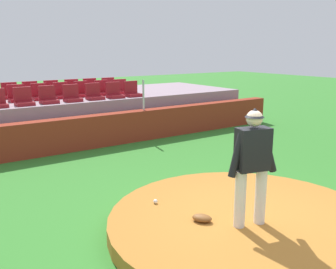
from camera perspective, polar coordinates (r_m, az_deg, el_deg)
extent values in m
plane|color=#307928|center=(6.18, 11.76, -14.12)|extent=(60.00, 60.00, 0.00)
cylinder|color=#AC6D2A|center=(6.12, 11.82, -13.11)|extent=(4.30, 4.30, 0.24)
cylinder|color=silver|center=(5.58, 10.87, -9.59)|extent=(0.16, 0.16, 0.85)
cylinder|color=silver|center=(5.76, 13.81, -9.03)|extent=(0.16, 0.16, 0.85)
cube|color=black|center=(5.44, 12.73, -2.18)|extent=(0.53, 0.36, 0.61)
cylinder|color=black|center=(5.32, 10.43, -2.82)|extent=(0.28, 0.17, 0.69)
cylinder|color=black|center=(5.59, 14.88, -2.28)|extent=(0.34, 0.18, 0.68)
sphere|color=beige|center=(5.34, 12.97, 2.38)|extent=(0.23, 0.23, 0.23)
cone|color=black|center=(5.33, 13.01, 3.25)|extent=(0.33, 0.33, 0.13)
sphere|color=white|center=(6.40, -1.92, -10.09)|extent=(0.07, 0.07, 0.07)
ellipsoid|color=brown|center=(5.80, 5.17, -12.48)|extent=(0.33, 0.36, 0.11)
cube|color=maroon|center=(10.90, -12.01, 0.36)|extent=(14.14, 0.40, 0.92)
cylinder|color=silver|center=(11.57, -3.74, 5.99)|extent=(0.06, 0.06, 0.93)
cube|color=gray|center=(13.19, -16.33, 2.94)|extent=(12.97, 3.90, 1.22)
cube|color=maroon|center=(11.27, -20.88, 4.39)|extent=(0.48, 0.44, 0.10)
cube|color=maroon|center=(11.41, -21.20, 5.73)|extent=(0.48, 0.08, 0.40)
cube|color=maroon|center=(11.48, -17.53, 4.78)|extent=(0.48, 0.44, 0.10)
cube|color=maroon|center=(11.62, -17.89, 6.09)|extent=(0.48, 0.08, 0.40)
cube|color=maroon|center=(11.68, -14.19, 5.11)|extent=(0.48, 0.44, 0.10)
cube|color=maroon|center=(11.81, -14.57, 6.40)|extent=(0.48, 0.08, 0.40)
cube|color=maroon|center=(11.98, -10.95, 5.46)|extent=(0.48, 0.44, 0.10)
cube|color=maroon|center=(12.12, -11.35, 6.72)|extent=(0.48, 0.08, 0.40)
cube|color=maroon|center=(12.24, -7.95, 5.72)|extent=(0.48, 0.44, 0.10)
cube|color=maroon|center=(12.37, -8.37, 6.95)|extent=(0.48, 0.08, 0.40)
cube|color=maroon|center=(12.57, -5.26, 5.98)|extent=(0.48, 0.44, 0.10)
cube|color=maroon|center=(12.69, -5.69, 7.18)|extent=(0.48, 0.08, 0.40)
cube|color=maroon|center=(12.15, -21.80, 4.87)|extent=(0.48, 0.44, 0.10)
cube|color=maroon|center=(12.30, -22.09, 6.11)|extent=(0.48, 0.08, 0.40)
cube|color=maroon|center=(12.33, -18.65, 5.22)|extent=(0.48, 0.44, 0.10)
cube|color=maroon|center=(12.47, -18.97, 6.44)|extent=(0.48, 0.08, 0.40)
cube|color=maroon|center=(12.55, -15.62, 5.55)|extent=(0.48, 0.44, 0.10)
cube|color=maroon|center=(12.69, -15.97, 6.74)|extent=(0.48, 0.08, 0.40)
cube|color=maroon|center=(12.78, -12.71, 5.83)|extent=(0.48, 0.44, 0.10)
cube|color=maroon|center=(12.92, -13.08, 7.01)|extent=(0.48, 0.08, 0.40)
cube|color=maroon|center=(13.05, -9.74, 6.11)|extent=(0.48, 0.44, 0.10)
cube|color=maroon|center=(13.19, -10.11, 7.25)|extent=(0.48, 0.08, 0.40)
cube|color=maroon|center=(13.34, -6.97, 6.34)|extent=(0.48, 0.44, 0.10)
cube|color=maroon|center=(13.48, -7.36, 7.47)|extent=(0.48, 0.08, 0.40)
cube|color=maroon|center=(13.00, -22.67, 5.27)|extent=(0.48, 0.44, 0.10)
cube|color=maroon|center=(13.15, -22.93, 6.42)|extent=(0.48, 0.08, 0.40)
cube|color=maroon|center=(13.18, -19.90, 5.59)|extent=(0.48, 0.44, 0.10)
cube|color=maroon|center=(13.32, -20.19, 6.72)|extent=(0.48, 0.08, 0.40)
cube|color=maroon|center=(13.38, -17.00, 5.89)|extent=(0.48, 0.44, 0.10)
cube|color=maroon|center=(13.52, -17.31, 7.01)|extent=(0.48, 0.08, 0.40)
cube|color=maroon|center=(13.63, -14.09, 6.19)|extent=(0.48, 0.44, 0.10)
cube|color=maroon|center=(13.78, -14.41, 7.29)|extent=(0.48, 0.08, 0.40)
cube|color=maroon|center=(13.90, -11.43, 6.44)|extent=(0.48, 0.44, 0.10)
cube|color=maroon|center=(14.03, -11.78, 7.52)|extent=(0.48, 0.08, 0.40)
cube|color=maroon|center=(14.16, -8.72, 6.67)|extent=(0.48, 0.44, 0.10)
cube|color=maroon|center=(14.30, -9.08, 7.72)|extent=(0.48, 0.08, 0.40)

